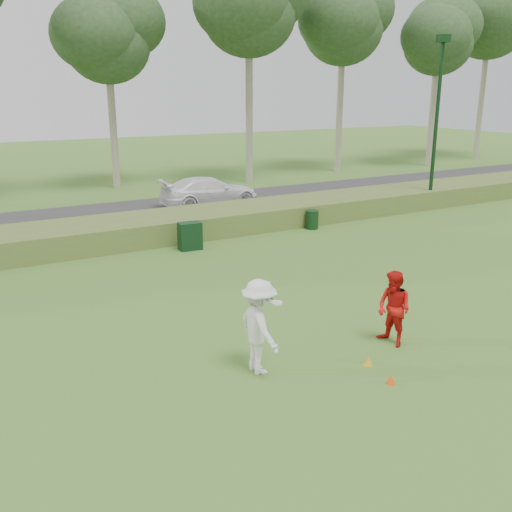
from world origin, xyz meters
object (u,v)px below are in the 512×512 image
lamp_post (439,92)px  car_right (209,192)px  cone_orange (391,379)px  cone_yellow (368,360)px  player_red (394,309)px  player_white (259,327)px  utility_cabinet (190,236)px  trash_bin (312,220)px

lamp_post → car_right: bearing=149.5°
cone_orange → cone_yellow: bearing=81.0°
car_right → lamp_post: bearing=-117.6°
cone_yellow → lamp_post: bearing=40.2°
lamp_post → player_red: size_ratio=4.58×
player_red → cone_yellow: 1.52m
player_red → car_right: player_red is taller
car_right → cone_yellow: bearing=169.0°
player_white → lamp_post: bearing=-54.7°
car_right → cone_orange: bearing=169.2°
player_white → cone_yellow: (2.20, -0.92, -0.91)m
lamp_post → utility_cabinet: (-13.54, -1.21, -5.08)m
player_white → cone_yellow: size_ratio=9.02×
cone_yellow → car_right: bearing=76.0°
player_white → trash_bin: size_ratio=2.57×
player_red → utility_cabinet: bearing=180.0°
player_red → cone_yellow: bearing=-70.1°
player_red → trash_bin: player_red is taller
player_white → player_red: 3.41m
player_white → car_right: bearing=-20.2°
car_right → player_red: bearing=172.4°
cone_orange → cone_yellow: 0.89m
cone_yellow → car_right: car_right is taller
cone_yellow → car_right: size_ratio=0.05×
lamp_post → player_white: 19.85m
lamp_post → car_right: size_ratio=1.64×
player_white → car_right: size_ratio=0.41×
car_right → player_white: bearing=161.3°
player_red → cone_yellow: player_red is taller
player_red → lamp_post: bearing=126.2°
cone_orange → cone_yellow: (0.14, 0.87, 0.01)m
player_white → cone_yellow: 2.55m
player_white → trash_bin: player_white is taller
cone_orange → lamp_post: bearing=41.9°
player_white → utility_cabinet: bearing=-13.2°
lamp_post → cone_orange: size_ratio=40.97×
player_white → trash_bin: 13.01m
player_white → utility_cabinet: 9.88m
lamp_post → cone_yellow: 18.93m
trash_bin → utility_cabinet: bearing=-175.7°
lamp_post → utility_cabinet: lamp_post is taller
player_red → utility_cabinet: 9.97m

